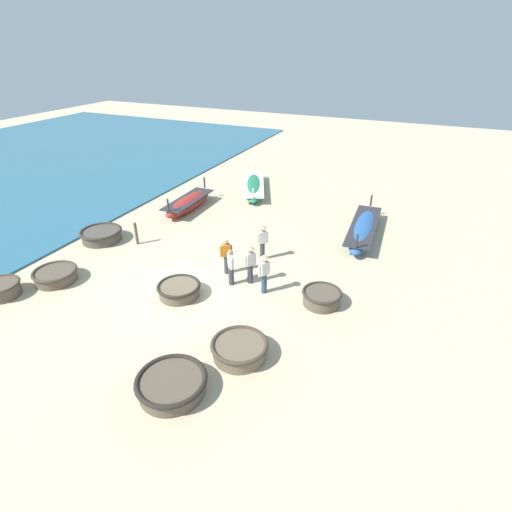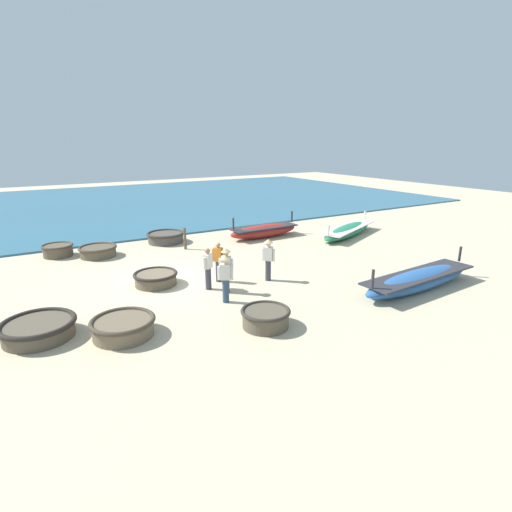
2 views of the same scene
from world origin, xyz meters
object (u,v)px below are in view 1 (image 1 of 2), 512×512
(long_boat_red_hull, at_px, (254,186))
(fisherman_hauling, at_px, (262,240))
(coracle_far_right, at_px, (1,289))
(fisherman_by_coracle, at_px, (226,256))
(coracle_nearest, at_px, (179,289))
(coracle_beside_post, at_px, (322,297))
(fisherman_with_hat, at_px, (250,262))
(mooring_post_mid_beach, at_px, (136,234))
(coracle_front_left, at_px, (101,235))
(coracle_front_right, at_px, (240,349))
(fisherman_standing_right, at_px, (231,266))
(coracle_tilted, at_px, (172,384))
(fisherman_crouching, at_px, (264,271))
(coracle_upturned, at_px, (55,275))
(long_boat_green_hull, at_px, (188,203))
(long_boat_ochre_hull, at_px, (363,229))

(long_boat_red_hull, bearing_deg, fisherman_hauling, -63.00)
(coracle_far_right, xyz_separation_m, fisherman_by_coracle, (7.08, 5.03, 0.53))
(coracle_nearest, bearing_deg, coracle_beside_post, 18.43)
(fisherman_with_hat, distance_m, mooring_post_mid_beach, 6.48)
(coracle_far_right, relative_size, mooring_post_mid_beach, 1.29)
(coracle_front_left, distance_m, mooring_post_mid_beach, 1.90)
(coracle_front_right, relative_size, fisherman_hauling, 1.08)
(fisherman_by_coracle, bearing_deg, fisherman_standing_right, -50.39)
(coracle_front_right, relative_size, fisherman_standing_right, 1.15)
(coracle_tilted, bearing_deg, fisherman_crouching, 86.03)
(fisherman_hauling, distance_m, fisherman_by_coracle, 1.94)
(coracle_upturned, bearing_deg, fisherman_by_coracle, 29.31)
(coracle_nearest, relative_size, coracle_front_left, 0.84)
(coracle_far_right, distance_m, long_boat_red_hull, 15.30)
(long_boat_green_hull, xyz_separation_m, fisherman_with_hat, (6.57, -5.67, 0.58))
(long_boat_red_hull, height_order, mooring_post_mid_beach, mooring_post_mid_beach)
(coracle_front_left, bearing_deg, fisherman_crouching, -5.77)
(long_boat_red_hull, bearing_deg, fisherman_crouching, -63.47)
(coracle_beside_post, xyz_separation_m, coracle_front_left, (-11.28, 0.73, 0.01))
(coracle_beside_post, bearing_deg, fisherman_by_coracle, 173.18)
(fisherman_with_hat, distance_m, fisherman_by_coracle, 1.25)
(coracle_far_right, bearing_deg, fisherman_hauling, 40.33)
(fisherman_with_hat, bearing_deg, coracle_nearest, -137.09)
(fisherman_by_coracle, bearing_deg, coracle_front_left, 178.20)
(coracle_far_right, distance_m, fisherman_crouching, 10.09)
(long_boat_green_hull, distance_m, fisherman_crouching, 9.57)
(coracle_beside_post, distance_m, coracle_front_right, 4.06)
(coracle_tilted, height_order, coracle_front_right, coracle_front_right)
(coracle_tilted, xyz_separation_m, long_boat_green_hull, (-6.96, 11.72, 0.10))
(coracle_beside_post, height_order, coracle_far_right, coracle_far_right)
(coracle_beside_post, bearing_deg, long_boat_ochre_hull, 87.74)
(coracle_far_right, relative_size, fisherman_hauling, 0.85)
(long_boat_red_hull, bearing_deg, coracle_far_right, -104.60)
(coracle_nearest, height_order, fisherman_hauling, fisherman_hauling)
(coracle_tilted, height_order, fisherman_hauling, fisherman_hauling)
(coracle_upturned, bearing_deg, long_boat_green_hull, 85.34)
(coracle_far_right, xyz_separation_m, long_boat_ochre_hull, (11.60, 11.05, 0.05))
(coracle_upturned, relative_size, coracle_front_left, 0.87)
(coracle_tilted, xyz_separation_m, fisherman_hauling, (-0.73, 8.05, 0.68))
(coracle_tilted, relative_size, mooring_post_mid_beach, 1.84)
(fisherman_crouching, relative_size, fisherman_hauling, 1.00)
(coracle_far_right, relative_size, fisherman_by_coracle, 0.90)
(fisherman_standing_right, bearing_deg, fisherman_by_coracle, 129.61)
(coracle_front_right, relative_size, fisherman_by_coracle, 1.15)
(fisherman_hauling, bearing_deg, coracle_far_right, -139.67)
(coracle_nearest, distance_m, long_boat_green_hull, 8.83)
(coracle_front_right, height_order, long_boat_ochre_hull, long_boat_ochre_hull)
(fisherman_hauling, bearing_deg, coracle_tilted, -84.79)
(fisherman_with_hat, bearing_deg, coracle_upturned, -156.69)
(coracle_front_left, xyz_separation_m, long_boat_red_hull, (3.80, 9.56, 0.00))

